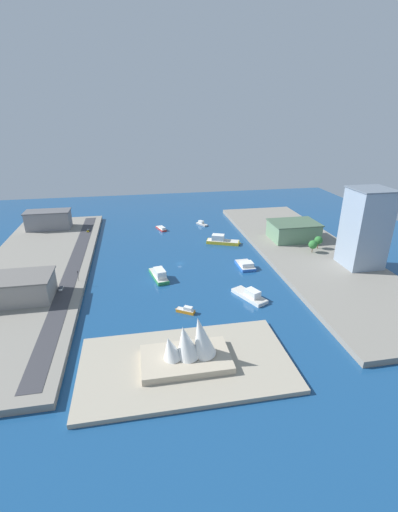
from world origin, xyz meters
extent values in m
plane|color=navy|center=(0.00, 0.00, 0.00)|extent=(440.00, 440.00, 0.00)
cube|color=gray|center=(-95.74, 0.00, 1.64)|extent=(70.00, 240.00, 3.27)
cube|color=gray|center=(95.74, 0.00, 1.64)|extent=(70.00, 240.00, 3.27)
cube|color=#A89E89|center=(11.21, 105.15, 1.00)|extent=(87.74, 48.41, 2.00)
cube|color=#38383D|center=(70.67, 0.00, 3.35)|extent=(9.35, 228.00, 0.15)
cube|color=#999EA3|center=(-31.59, -83.29, 0.68)|extent=(9.78, 12.75, 1.35)
cone|color=#999EA3|center=(-34.94, -77.62, 0.68)|extent=(1.67, 1.67, 1.22)
cube|color=white|center=(-30.97, -84.35, 2.62)|extent=(5.11, 5.83, 2.52)
cube|color=beige|center=(-31.59, -83.29, 1.40)|extent=(9.39, 12.24, 0.10)
cube|color=blue|center=(-43.17, 13.42, 0.96)|extent=(10.11, 18.14, 1.92)
cone|color=blue|center=(-42.95, 3.94, 0.96)|extent=(1.77, 1.77, 1.73)
cube|color=white|center=(-43.24, 16.34, 3.31)|extent=(8.17, 6.79, 2.78)
cube|color=beige|center=(-43.17, 13.42, 1.97)|extent=(9.70, 17.42, 0.10)
cube|color=red|center=(6.81, -77.09, 0.71)|extent=(8.84, 15.62, 1.43)
cone|color=red|center=(9.35, -84.59, 0.71)|extent=(1.63, 1.63, 1.28)
cube|color=white|center=(6.02, -74.76, 2.38)|extent=(5.66, 8.66, 1.91)
cube|color=beige|center=(6.81, -77.09, 1.48)|extent=(8.49, 14.99, 0.10)
cube|color=orange|center=(5.27, 63.74, 0.88)|extent=(10.15, 7.97, 1.76)
cone|color=orange|center=(9.90, 60.89, 0.88)|extent=(2.18, 2.18, 1.59)
cube|color=white|center=(4.02, 64.51, 2.76)|extent=(5.17, 4.49, 1.99)
cube|color=beige|center=(5.27, 63.74, 1.81)|extent=(9.75, 7.65, 0.10)
cube|color=#2D8C4C|center=(16.18, 19.46, 1.07)|extent=(11.71, 24.29, 2.14)
cone|color=#2D8C4C|center=(18.65, 7.47, 1.07)|extent=(2.27, 2.27, 1.92)
cube|color=white|center=(15.54, 22.54, 4.62)|extent=(7.61, 11.29, 4.98)
cube|color=beige|center=(16.18, 19.46, 2.19)|extent=(11.24, 23.32, 0.10)
cube|color=yellow|center=(-39.00, -32.75, 1.29)|extent=(26.68, 16.91, 2.59)
cone|color=yellow|center=(-51.51, -27.74, 1.29)|extent=(3.03, 3.03, 2.33)
cube|color=white|center=(-35.31, -34.23, 4.90)|extent=(11.26, 9.59, 4.61)
cube|color=beige|center=(-39.00, -32.75, 2.64)|extent=(25.61, 16.24, 0.10)
cube|color=silver|center=(-32.69, 54.69, 1.05)|extent=(16.60, 23.65, 2.11)
cone|color=silver|center=(-27.62, 44.00, 1.05)|extent=(2.53, 2.53, 1.90)
cube|color=white|center=(-33.79, 57.03, 4.06)|extent=(8.25, 9.67, 3.90)
cube|color=beige|center=(-32.69, 54.69, 2.16)|extent=(15.94, 22.71, 0.10)
cube|color=#8C9EB2|center=(-116.40, 30.59, 28.50)|extent=(23.15, 22.59, 50.45)
cube|color=slate|center=(-116.40, 30.59, 54.12)|extent=(24.07, 23.49, 0.80)
cube|color=gray|center=(97.72, 38.80, 9.66)|extent=(44.04, 22.46, 12.77)
cube|color=slate|center=(97.72, 38.80, 16.44)|extent=(45.80, 23.36, 0.80)
cube|color=slate|center=(-94.41, -24.72, 9.89)|extent=(35.59, 26.50, 13.23)
cube|color=#47624A|center=(-94.41, -24.72, 16.90)|extent=(37.01, 27.56, 0.80)
cube|color=gray|center=(102.72, -88.16, 10.70)|extent=(35.88, 16.92, 14.85)
cube|color=#59595C|center=(102.72, -88.16, 18.52)|extent=(37.32, 17.60, 0.80)
cylinder|color=black|center=(69.83, -74.68, 3.74)|extent=(0.26, 0.64, 0.64)
cylinder|color=black|center=(68.22, -74.71, 3.74)|extent=(0.26, 0.64, 0.64)
cylinder|color=black|center=(69.77, -71.39, 3.74)|extent=(0.26, 0.64, 0.64)
cylinder|color=black|center=(68.15, -71.43, 3.74)|extent=(0.26, 0.64, 0.64)
cube|color=yellow|center=(68.99, -73.05, 4.06)|extent=(1.91, 4.73, 0.84)
cube|color=#262D38|center=(68.99, -72.82, 4.81)|extent=(1.65, 2.66, 0.64)
cylinder|color=black|center=(72.11, 33.55, 3.74)|extent=(0.26, 0.64, 0.64)
cylinder|color=black|center=(73.80, 33.58, 3.74)|extent=(0.26, 0.64, 0.64)
cylinder|color=black|center=(72.17, 30.27, 3.74)|extent=(0.26, 0.64, 0.64)
cylinder|color=black|center=(73.86, 30.30, 3.74)|extent=(0.26, 0.64, 0.64)
cube|color=white|center=(72.99, 31.92, 4.05)|extent=(1.97, 4.71, 0.82)
cube|color=#262D38|center=(72.99, 31.69, 4.70)|extent=(1.71, 2.65, 0.48)
cylinder|color=black|center=(64.56, 21.91, 6.02)|extent=(0.18, 0.18, 5.50)
cube|color=black|center=(64.56, 21.91, 9.27)|extent=(0.36, 0.36, 1.00)
sphere|color=red|center=(64.56, 21.91, 9.62)|extent=(0.24, 0.24, 0.24)
sphere|color=yellow|center=(64.56, 21.91, 9.27)|extent=(0.24, 0.24, 0.24)
sphere|color=green|center=(64.56, 21.91, 8.92)|extent=(0.24, 0.24, 0.24)
cube|color=#BCAD93|center=(11.21, 105.15, 3.50)|extent=(36.98, 21.80, 3.00)
cone|color=white|center=(4.67, 105.15, 14.11)|extent=(12.47, 9.53, 19.57)
cone|color=white|center=(11.21, 105.15, 12.29)|extent=(11.98, 9.89, 15.91)
cone|color=white|center=(17.43, 105.15, 10.02)|extent=(9.83, 8.04, 11.41)
cylinder|color=brown|center=(-103.80, -1.58, 5.34)|extent=(0.50, 0.50, 4.15)
sphere|color=#2D7233|center=(-103.80, -1.58, 9.83)|extent=(6.04, 6.04, 6.04)
cylinder|color=brown|center=(-96.18, 4.80, 5.05)|extent=(0.50, 0.50, 3.57)
sphere|color=#2D7233|center=(-96.18, 4.80, 9.35)|extent=(6.29, 6.29, 6.29)
camera|label=1|loc=(26.95, 221.67, 99.52)|focal=24.58mm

